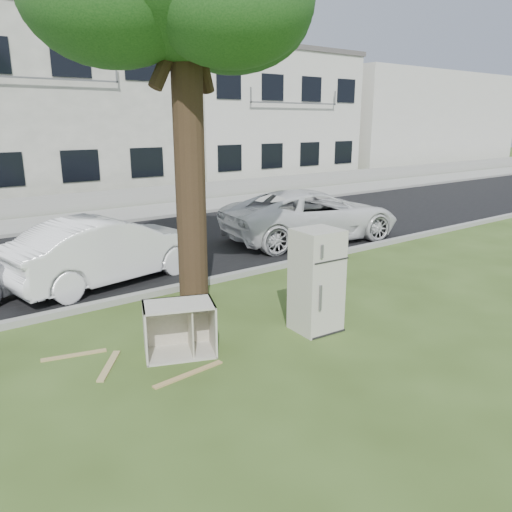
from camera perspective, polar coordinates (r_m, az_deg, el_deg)
ground at (r=8.34m, az=1.60°, el=-7.84°), size 120.00×120.00×0.00m
road at (r=13.33m, az=-14.58°, el=0.55°), size 120.00×7.00×0.01m
kerb_near at (r=10.25m, az=-6.93°, el=-3.49°), size 120.00×0.18×0.12m
kerb_far at (r=16.60m, az=-19.29°, el=3.00°), size 120.00×0.18×0.12m
sidewalk at (r=17.97m, az=-20.72°, el=3.76°), size 120.00×2.80×0.01m
low_wall at (r=19.43m, az=-22.17°, el=5.45°), size 120.00×0.15×0.70m
townhouse_center at (r=24.00m, az=-26.16°, el=14.81°), size 11.22×8.16×7.44m
townhouse_right at (r=28.88m, az=-1.25°, el=15.51°), size 10.20×8.16×6.84m
filler_right at (r=39.03m, az=15.85°, el=14.55°), size 16.00×9.00×6.40m
fridge at (r=7.94m, az=6.92°, el=-2.80°), size 0.72×0.68×1.65m
cabinet at (r=7.29m, az=-8.75°, el=-8.24°), size 1.15×0.94×0.77m
plank_a at (r=6.87m, az=-7.67°, el=-13.23°), size 1.07×0.18×0.02m
plank_b at (r=7.75m, az=-20.06°, el=-10.60°), size 0.89×0.31×0.02m
plank_c at (r=7.30m, az=-16.45°, el=-11.92°), size 0.59×0.77×0.02m
car_center at (r=10.77m, az=-16.52°, el=0.72°), size 4.37×2.20×1.37m
car_right at (r=14.12m, az=6.38°, el=4.67°), size 5.40×3.10×1.42m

